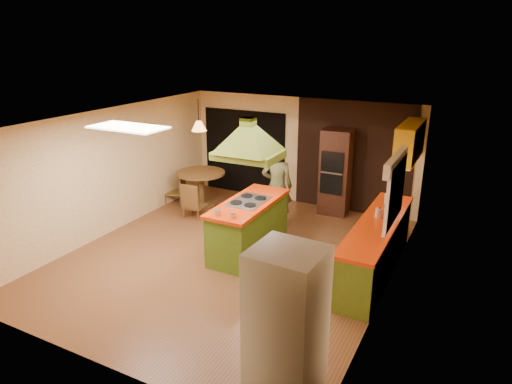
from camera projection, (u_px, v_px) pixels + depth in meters
The scene contains 21 objects.
ground at pixel (232, 256), 8.34m from camera, with size 6.50×6.50×0.00m, color brown.
room_walls at pixel (231, 191), 7.93m from camera, with size 5.50×6.50×6.50m.
ceiling_plane at pixel (229, 120), 7.53m from camera, with size 6.50×6.50×0.00m, color silver.
brick_panel at pixel (353, 158), 10.11m from camera, with size 2.64×0.03×2.50m, color #381E14.
nook_opening at pixel (244, 153), 11.36m from camera, with size 2.20×0.03×2.10m, color black.
right_counter at pixel (376, 247), 7.63m from camera, with size 0.62×3.05×0.92m.
upper_cabinets at pixel (410, 142), 8.44m from camera, with size 0.34×1.40×0.70m, color yellow.
window_right at pixel (396, 178), 6.93m from camera, with size 0.12×1.35×1.06m.
fluor_panel at pixel (128, 127), 7.00m from camera, with size 1.20×0.60×0.03m, color white.
kitchen_island at pixel (249, 226), 8.38m from camera, with size 0.81×1.98×1.00m.
range_hood at pixel (248, 132), 7.81m from camera, with size 1.13×0.82×0.80m.
man at pixel (277, 186), 9.40m from camera, with size 0.64×0.42×1.75m, color brown.
refrigerator at pixel (286, 325), 4.87m from camera, with size 0.73×0.69×1.78m, color silver.
wall_oven at pixel (336, 172), 10.09m from camera, with size 0.67×0.63×1.91m.
dining_table at pixel (201, 182), 10.62m from camera, with size 1.11×1.11×0.83m.
chair_left at pixel (175, 187), 10.90m from camera, with size 0.43×0.43×0.79m, color brown, non-canonical shape.
chair_near at pixel (195, 200), 10.02m from camera, with size 0.43×0.43×0.79m, color brown, non-canonical shape.
pendant_lamp at pixel (199, 126), 10.19m from camera, with size 0.34×0.34×0.22m, color #FF9E3F.
canister_large at pixel (391, 194), 8.48m from camera, with size 0.14×0.14×0.21m, color #F8DFC7.
canister_medium at pixel (388, 199), 8.27m from camera, with size 0.13×0.13×0.19m, color beige.
canister_small at pixel (379, 213), 7.66m from camera, with size 0.12×0.12×0.15m, color beige.
Camera 1 is at (3.83, -6.46, 3.83)m, focal length 32.00 mm.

